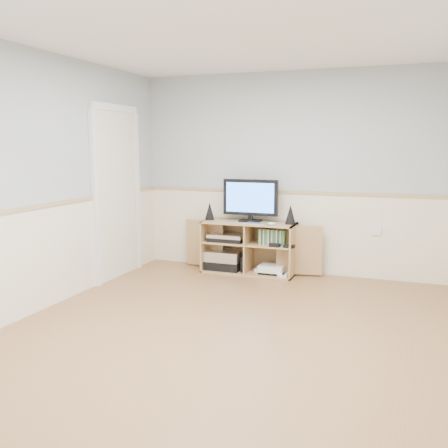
{
  "coord_description": "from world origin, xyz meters",
  "views": [
    {
      "loc": [
        1.33,
        -3.9,
        1.6
      ],
      "look_at": [
        -0.55,
        1.2,
        0.74
      ],
      "focal_mm": 40.0,
      "sensor_mm": 36.0,
      "label": 1
    }
  ],
  "objects_px": {
    "monitor": "(250,199)",
    "game_consoles": "(271,269)",
    "media_cabinet": "(250,246)",
    "keyboard": "(257,224)"
  },
  "relations": [
    {
      "from": "monitor",
      "to": "game_consoles",
      "type": "distance_m",
      "value": 0.92
    },
    {
      "from": "media_cabinet",
      "to": "game_consoles",
      "type": "relative_size",
      "value": 4.06
    },
    {
      "from": "keyboard",
      "to": "game_consoles",
      "type": "distance_m",
      "value": 0.62
    },
    {
      "from": "keyboard",
      "to": "media_cabinet",
      "type": "bearing_deg",
      "value": 140.61
    },
    {
      "from": "monitor",
      "to": "keyboard",
      "type": "height_order",
      "value": "monitor"
    },
    {
      "from": "monitor",
      "to": "keyboard",
      "type": "relative_size",
      "value": 2.43
    },
    {
      "from": "media_cabinet",
      "to": "keyboard",
      "type": "xyz_separation_m",
      "value": [
        0.14,
        -0.19,
        0.32
      ]
    },
    {
      "from": "game_consoles",
      "to": "keyboard",
      "type": "bearing_deg",
      "value": -141.68
    },
    {
      "from": "monitor",
      "to": "game_consoles",
      "type": "relative_size",
      "value": 1.57
    },
    {
      "from": "monitor",
      "to": "media_cabinet",
      "type": "bearing_deg",
      "value": 90.0
    }
  ]
}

